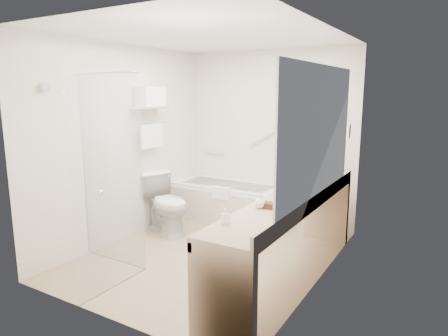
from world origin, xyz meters
The scene contains 25 objects.
floor centered at (0.00, 0.00, 0.00)m, with size 3.20×3.20×0.00m, color #9B825F.
ceiling centered at (0.00, 0.00, 2.50)m, with size 2.60×3.20×0.10m, color white.
wall_back centered at (0.00, 1.60, 1.25)m, with size 2.60×0.10×2.50m, color silver.
wall_front centered at (0.00, -1.60, 1.25)m, with size 2.60×0.10×2.50m, color silver.
wall_left centered at (-1.30, 0.00, 1.25)m, with size 0.10×3.20×2.50m, color silver.
wall_right centered at (1.30, 0.00, 1.25)m, with size 0.10×3.20×2.50m, color silver.
bathtub centered at (-0.50, 1.24, 0.28)m, with size 1.60×0.73×0.59m.
grab_bar_short centered at (-0.95, 1.56, 0.95)m, with size 0.03×0.03×0.40m, color silver.
grab_bar_long centered at (-0.05, 1.56, 1.25)m, with size 0.03×0.03×0.60m, color silver.
shower_enclosure centered at (-0.63, -0.93, 1.07)m, with size 0.96×0.91×2.11m.
towel_shelf centered at (-1.17, 0.35, 1.75)m, with size 0.24×0.55×0.81m.
vanity_counter centered at (1.02, -0.15, 0.64)m, with size 0.55×2.70×0.95m.
sink centered at (1.05, 0.25, 0.82)m, with size 0.40×0.52×0.14m, color white.
faucet centered at (1.20, 0.25, 0.93)m, with size 0.03×0.03×0.14m, color silver.
mirror centered at (1.29, -0.15, 1.55)m, with size 0.02×2.00×1.20m, color #A9ADB5.
hairdryer_unit centered at (1.25, 1.05, 1.45)m, with size 0.08×0.10×0.18m, color silver.
toilet centered at (-0.95, 0.35, 0.40)m, with size 0.46×0.82×0.81m, color white.
amenity_basket centered at (0.98, -0.51, 0.88)m, with size 0.16×0.10×0.05m, color #402116.
soap_bottle_a centered at (0.84, -1.09, 0.88)m, with size 0.06×0.13×0.06m, color silver.
soap_bottle_b centered at (0.89, -0.55, 0.90)m, with size 0.10×0.13×0.10m, color silver.
water_bottle_left centered at (0.89, 0.31, 0.94)m, with size 0.06×0.06×0.19m.
water_bottle_mid centered at (1.05, 0.87, 0.93)m, with size 0.05×0.05×0.17m.
water_bottle_right centered at (1.06, 1.10, 0.94)m, with size 0.06×0.06×0.20m.
drinking_glass_near centered at (0.95, 0.17, 0.89)m, with size 0.06×0.06×0.08m, color silver.
drinking_glass_far centered at (0.98, 0.68, 0.89)m, with size 0.06×0.06×0.08m, color silver.
Camera 1 is at (2.42, -3.77, 1.91)m, focal length 32.00 mm.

